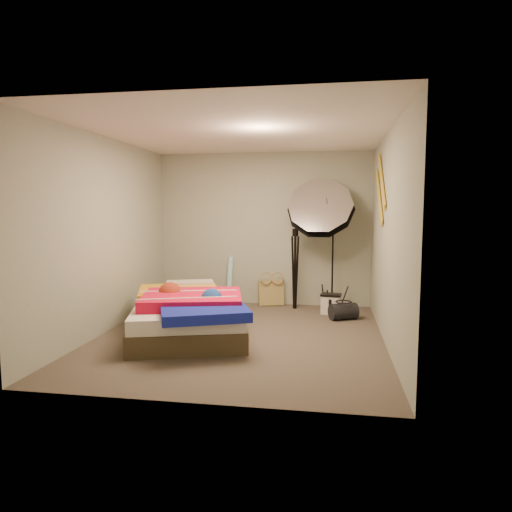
% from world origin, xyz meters
% --- Properties ---
extents(floor, '(4.00, 4.00, 0.00)m').
position_xyz_m(floor, '(0.00, 0.00, 0.00)').
color(floor, brown).
rests_on(floor, ground).
extents(ceiling, '(4.00, 4.00, 0.00)m').
position_xyz_m(ceiling, '(0.00, 0.00, 2.50)').
color(ceiling, silver).
rests_on(ceiling, wall_back).
extents(wall_back, '(3.50, 0.00, 3.50)m').
position_xyz_m(wall_back, '(0.00, 2.00, 1.25)').
color(wall_back, '#9CA593').
rests_on(wall_back, floor).
extents(wall_front, '(3.50, 0.00, 3.50)m').
position_xyz_m(wall_front, '(0.00, -2.00, 1.25)').
color(wall_front, '#9CA593').
rests_on(wall_front, floor).
extents(wall_left, '(0.00, 4.00, 4.00)m').
position_xyz_m(wall_left, '(-1.75, 0.00, 1.25)').
color(wall_left, '#9CA593').
rests_on(wall_left, floor).
extents(wall_right, '(0.00, 4.00, 4.00)m').
position_xyz_m(wall_right, '(1.75, 0.00, 1.25)').
color(wall_right, '#9CA593').
rests_on(wall_right, floor).
extents(tote_bag, '(0.44, 0.29, 0.42)m').
position_xyz_m(tote_bag, '(0.14, 1.90, 0.20)').
color(tote_bag, tan).
rests_on(tote_bag, floor).
extents(wrapping_roll, '(0.12, 0.23, 0.79)m').
position_xyz_m(wrapping_roll, '(-0.56, 1.90, 0.39)').
color(wrapping_roll, '#5CC6DB').
rests_on(wrapping_roll, floor).
extents(camera_case, '(0.31, 0.24, 0.28)m').
position_xyz_m(camera_case, '(1.12, 1.42, 0.14)').
color(camera_case, silver).
rests_on(camera_case, floor).
extents(duffel_bag, '(0.45, 0.37, 0.24)m').
position_xyz_m(duffel_bag, '(1.30, 1.08, 0.12)').
color(duffel_bag, black).
rests_on(duffel_bag, floor).
extents(wall_stripe_upper, '(0.02, 0.91, 0.78)m').
position_xyz_m(wall_stripe_upper, '(1.73, 0.60, 1.95)').
color(wall_stripe_upper, gold).
rests_on(wall_stripe_upper, wall_right).
extents(wall_stripe_lower, '(0.02, 0.91, 0.78)m').
position_xyz_m(wall_stripe_lower, '(1.73, 0.85, 1.75)').
color(wall_stripe_lower, gold).
rests_on(wall_stripe_lower, wall_right).
extents(bed, '(1.86, 2.25, 0.56)m').
position_xyz_m(bed, '(-0.65, -0.03, 0.28)').
color(bed, '#493C28').
rests_on(bed, floor).
extents(photo_umbrella, '(1.30, 1.00, 2.17)m').
position_xyz_m(photo_umbrella, '(0.94, 1.66, 1.56)').
color(photo_umbrella, black).
rests_on(photo_umbrella, floor).
extents(camera_tripod, '(0.09, 0.09, 1.28)m').
position_xyz_m(camera_tripod, '(0.55, 1.71, 0.73)').
color(camera_tripod, black).
rests_on(camera_tripod, floor).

